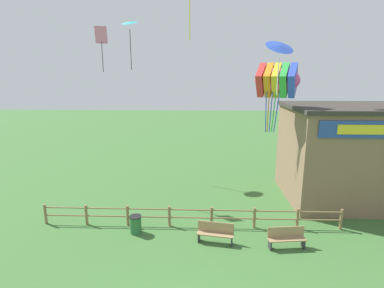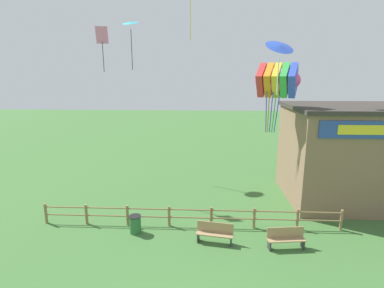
% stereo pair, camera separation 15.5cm
% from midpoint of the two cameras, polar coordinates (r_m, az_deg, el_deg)
% --- Properties ---
extents(wooden_fence, '(15.46, 0.14, 1.09)m').
position_cam_midpoint_polar(wooden_fence, '(15.89, -0.07, -13.42)').
color(wooden_fence, olive).
rests_on(wooden_fence, ground_plane).
extents(seaside_building, '(7.68, 6.22, 5.93)m').
position_cam_midpoint_polar(seaside_building, '(20.92, 28.04, -1.57)').
color(seaside_building, '#84664C').
rests_on(seaside_building, ground_plane).
extents(park_bench_near_fence, '(1.75, 0.68, 0.98)m').
position_cam_midpoint_polar(park_bench_near_fence, '(14.63, 4.69, -16.42)').
color(park_bench_near_fence, '#9E7F56').
rests_on(park_bench_near_fence, ground_plane).
extents(park_bench_by_building, '(1.74, 0.60, 0.98)m').
position_cam_midpoint_polar(park_bench_by_building, '(14.83, 17.74, -16.61)').
color(park_bench_by_building, '#9E7F56').
rests_on(park_bench_by_building, ground_plane).
extents(trash_bin, '(0.61, 0.61, 0.90)m').
position_cam_midpoint_polar(trash_bin, '(15.65, -10.47, -14.78)').
color(trash_bin, '#2D6B38').
rests_on(trash_bin, ground_plane).
extents(kite_rainbow_parafoil, '(3.03, 2.70, 3.92)m').
position_cam_midpoint_polar(kite_rainbow_parafoil, '(17.73, 16.19, 11.58)').
color(kite_rainbow_parafoil, '#E54C8C').
extents(kite_blue_delta, '(1.71, 1.62, 2.70)m').
position_cam_midpoint_polar(kite_blue_delta, '(15.56, 16.65, 17.30)').
color(kite_blue_delta, blue).
extents(kite_cyan_delta, '(1.45, 1.43, 3.62)m').
position_cam_midpoint_polar(kite_cyan_delta, '(24.22, -11.43, 21.51)').
color(kite_cyan_delta, '#2DB2C6').
extents(kite_pink_diamond, '(0.77, 0.37, 2.73)m').
position_cam_midpoint_polar(kite_pink_diamond, '(20.41, -16.53, 18.43)').
color(kite_pink_diamond, pink).
extents(kite_red_diamond, '(0.57, 0.24, 3.27)m').
position_cam_midpoint_polar(kite_red_diamond, '(20.35, -0.09, 25.33)').
color(kite_red_diamond, red).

